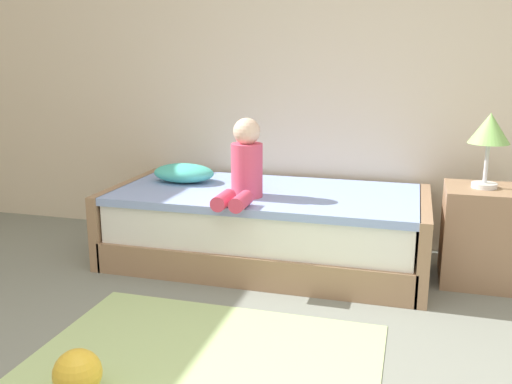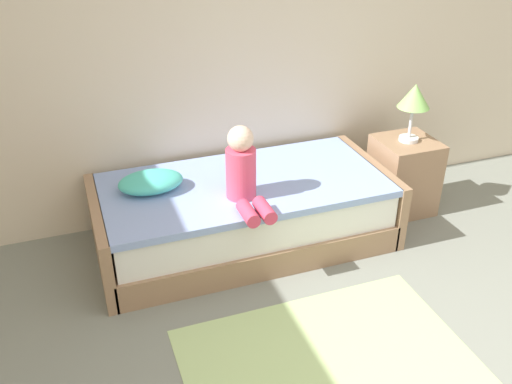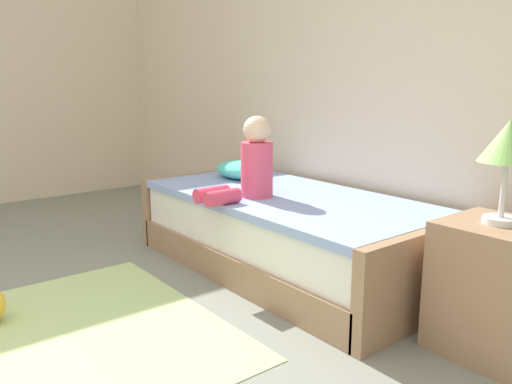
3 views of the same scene
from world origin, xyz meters
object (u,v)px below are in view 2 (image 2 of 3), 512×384
Objects in this scene: bed at (244,213)px; nightstand at (403,175)px; table_lamp at (414,99)px; child_figure at (243,172)px; pillow at (151,182)px.

bed is 3.52× the size of nightstand.
nightstand is 1.33× the size of table_lamp.
bed is at bearing 70.71° from child_figure.
pillow is at bearing 149.26° from child_figure.
table_lamp reaches higher than nightstand.
bed is 4.14× the size of child_figure.
table_lamp is at bearing 104.04° from nightstand.
nightstand is 2.00m from pillow.
nightstand is 1.18× the size of child_figure.
pillow is at bearing 178.07° from table_lamp.
pillow is (-0.63, 0.10, 0.32)m from bed.
nightstand is 1.36× the size of pillow.
pillow is (-1.98, 0.07, -0.37)m from table_lamp.
table_lamp reaches higher than child_figure.
table_lamp is at bearing 10.37° from child_figure.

